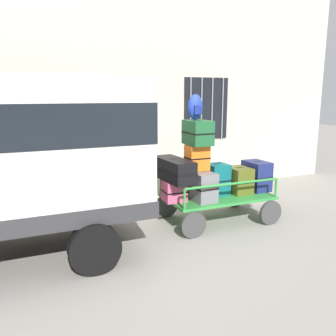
{
  "coord_description": "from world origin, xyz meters",
  "views": [
    {
      "loc": [
        -2.18,
        -5.37,
        2.36
      ],
      "look_at": [
        0.18,
        0.14,
        1.1
      ],
      "focal_mm": 37.89,
      "sensor_mm": 36.0,
      "label": 1
    }
  ],
  "objects_px": {
    "luggage_cart": "(217,200)",
    "backpack": "(195,107)",
    "suitcase_midleft_middle": "(197,158)",
    "suitcase_center_bottom": "(217,179)",
    "suitcase_midright_bottom": "(239,180)",
    "suitcase_midleft_bottom": "(197,184)",
    "suitcase_left_middle": "(174,170)",
    "suitcase_midleft_top": "(198,133)",
    "suitcase_left_bottom": "(174,191)",
    "suitcase_right_bottom": "(256,176)"
  },
  "relations": [
    {
      "from": "suitcase_midleft_middle",
      "to": "suitcase_right_bottom",
      "type": "xyz_separation_m",
      "value": [
        1.34,
        0.04,
        -0.46
      ]
    },
    {
      "from": "suitcase_midleft_top",
      "to": "suitcase_midright_bottom",
      "type": "bearing_deg",
      "value": -0.54
    },
    {
      "from": "suitcase_center_bottom",
      "to": "backpack",
      "type": "distance_m",
      "value": 1.42
    },
    {
      "from": "suitcase_midleft_top",
      "to": "suitcase_right_bottom",
      "type": "distance_m",
      "value": 1.62
    },
    {
      "from": "suitcase_left_bottom",
      "to": "suitcase_midright_bottom",
      "type": "height_order",
      "value": "suitcase_midright_bottom"
    },
    {
      "from": "backpack",
      "to": "suitcase_midleft_middle",
      "type": "bearing_deg",
      "value": -61.52
    },
    {
      "from": "suitcase_left_middle",
      "to": "suitcase_midleft_bottom",
      "type": "xyz_separation_m",
      "value": [
        0.45,
        -0.02,
        -0.31
      ]
    },
    {
      "from": "suitcase_right_bottom",
      "to": "suitcase_midleft_middle",
      "type": "bearing_deg",
      "value": -178.49
    },
    {
      "from": "luggage_cart",
      "to": "suitcase_midright_bottom",
      "type": "relative_size",
      "value": 4.09
    },
    {
      "from": "luggage_cart",
      "to": "backpack",
      "type": "relative_size",
      "value": 4.63
    },
    {
      "from": "suitcase_midleft_top",
      "to": "suitcase_left_middle",
      "type": "bearing_deg",
      "value": 178.0
    },
    {
      "from": "suitcase_midleft_middle",
      "to": "suitcase_midleft_top",
      "type": "bearing_deg",
      "value": -90.0
    },
    {
      "from": "backpack",
      "to": "suitcase_midright_bottom",
      "type": "bearing_deg",
      "value": -3.96
    },
    {
      "from": "suitcase_midleft_top",
      "to": "suitcase_right_bottom",
      "type": "height_order",
      "value": "suitcase_midleft_top"
    },
    {
      "from": "suitcase_left_middle",
      "to": "suitcase_left_bottom",
      "type": "bearing_deg",
      "value": -90.0
    },
    {
      "from": "suitcase_left_bottom",
      "to": "suitcase_midright_bottom",
      "type": "distance_m",
      "value": 1.34
    },
    {
      "from": "suitcase_midleft_top",
      "to": "suitcase_midleft_bottom",
      "type": "bearing_deg",
      "value": -90.0
    },
    {
      "from": "suitcase_left_middle",
      "to": "suitcase_midleft_bottom",
      "type": "bearing_deg",
      "value": -3.06
    },
    {
      "from": "luggage_cart",
      "to": "suitcase_midleft_middle",
      "type": "distance_m",
      "value": 0.96
    },
    {
      "from": "suitcase_midleft_middle",
      "to": "backpack",
      "type": "distance_m",
      "value": 0.89
    },
    {
      "from": "luggage_cart",
      "to": "suitcase_left_middle",
      "type": "distance_m",
      "value": 1.11
    },
    {
      "from": "suitcase_midleft_middle",
      "to": "suitcase_midright_bottom",
      "type": "bearing_deg",
      "value": -1.09
    },
    {
      "from": "luggage_cart",
      "to": "suitcase_right_bottom",
      "type": "xyz_separation_m",
      "value": [
        0.89,
        0.03,
        0.39
      ]
    },
    {
      "from": "suitcase_midleft_middle",
      "to": "suitcase_midright_bottom",
      "type": "distance_m",
      "value": 1.02
    },
    {
      "from": "suitcase_midleft_bottom",
      "to": "suitcase_midleft_middle",
      "type": "distance_m",
      "value": 0.49
    },
    {
      "from": "suitcase_midleft_bottom",
      "to": "suitcase_right_bottom",
      "type": "bearing_deg",
      "value": 2.23
    },
    {
      "from": "suitcase_left_bottom",
      "to": "suitcase_midright_bottom",
      "type": "relative_size",
      "value": 0.81
    },
    {
      "from": "suitcase_midleft_middle",
      "to": "suitcase_left_bottom",
      "type": "bearing_deg",
      "value": -179.46
    },
    {
      "from": "suitcase_midleft_top",
      "to": "backpack",
      "type": "height_order",
      "value": "backpack"
    },
    {
      "from": "suitcase_left_bottom",
      "to": "suitcase_midleft_middle",
      "type": "relative_size",
      "value": 0.87
    },
    {
      "from": "suitcase_midleft_top",
      "to": "backpack",
      "type": "relative_size",
      "value": 1.3
    },
    {
      "from": "luggage_cart",
      "to": "suitcase_midleft_top",
      "type": "xyz_separation_m",
      "value": [
        -0.45,
        -0.01,
        1.3
      ]
    },
    {
      "from": "suitcase_left_middle",
      "to": "suitcase_midright_bottom",
      "type": "height_order",
      "value": "suitcase_left_middle"
    },
    {
      "from": "luggage_cart",
      "to": "suitcase_midleft_bottom",
      "type": "xyz_separation_m",
      "value": [
        -0.45,
        -0.02,
        0.36
      ]
    },
    {
      "from": "luggage_cart",
      "to": "suitcase_midleft_middle",
      "type": "height_order",
      "value": "suitcase_midleft_middle"
    },
    {
      "from": "suitcase_midright_bottom",
      "to": "suitcase_midleft_middle",
      "type": "bearing_deg",
      "value": 178.91
    },
    {
      "from": "luggage_cart",
      "to": "backpack",
      "type": "bearing_deg",
      "value": 174.93
    },
    {
      "from": "suitcase_left_middle",
      "to": "suitcase_midleft_top",
      "type": "relative_size",
      "value": 1.75
    },
    {
      "from": "suitcase_left_bottom",
      "to": "suitcase_center_bottom",
      "type": "relative_size",
      "value": 0.68
    },
    {
      "from": "suitcase_left_bottom",
      "to": "suitcase_right_bottom",
      "type": "relative_size",
      "value": 0.7
    },
    {
      "from": "suitcase_midleft_bottom",
      "to": "suitcase_midright_bottom",
      "type": "height_order",
      "value": "suitcase_midleft_bottom"
    },
    {
      "from": "suitcase_midleft_middle",
      "to": "suitcase_center_bottom",
      "type": "xyz_separation_m",
      "value": [
        0.45,
        0.04,
        -0.45
      ]
    },
    {
      "from": "suitcase_midright_bottom",
      "to": "backpack",
      "type": "relative_size",
      "value": 1.13
    },
    {
      "from": "suitcase_center_bottom",
      "to": "suitcase_midright_bottom",
      "type": "distance_m",
      "value": 0.45
    },
    {
      "from": "suitcase_left_middle",
      "to": "suitcase_center_bottom",
      "type": "distance_m",
      "value": 0.93
    },
    {
      "from": "suitcase_left_middle",
      "to": "backpack",
      "type": "relative_size",
      "value": 2.28
    },
    {
      "from": "suitcase_midright_bottom",
      "to": "luggage_cart",
      "type": "bearing_deg",
      "value": 177.21
    },
    {
      "from": "suitcase_midleft_middle",
      "to": "suitcase_midleft_bottom",
      "type": "bearing_deg",
      "value": -90.0
    },
    {
      "from": "suitcase_midleft_top",
      "to": "suitcase_center_bottom",
      "type": "bearing_deg",
      "value": 5.72
    },
    {
      "from": "luggage_cart",
      "to": "backpack",
      "type": "distance_m",
      "value": 1.8
    }
  ]
}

